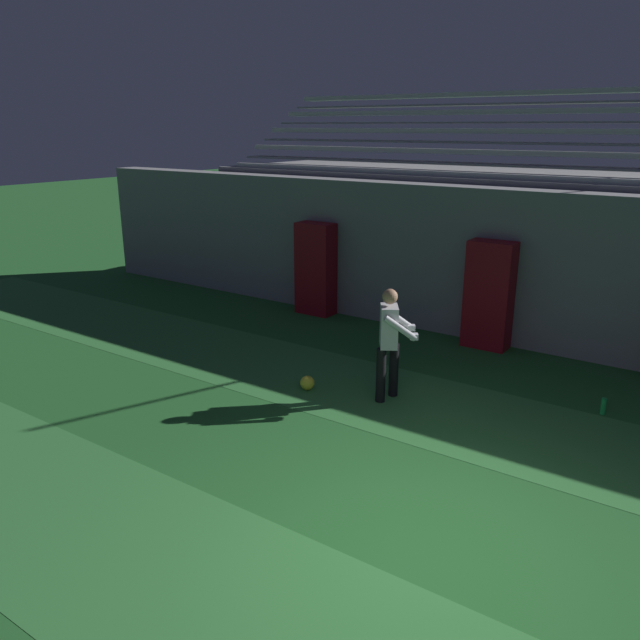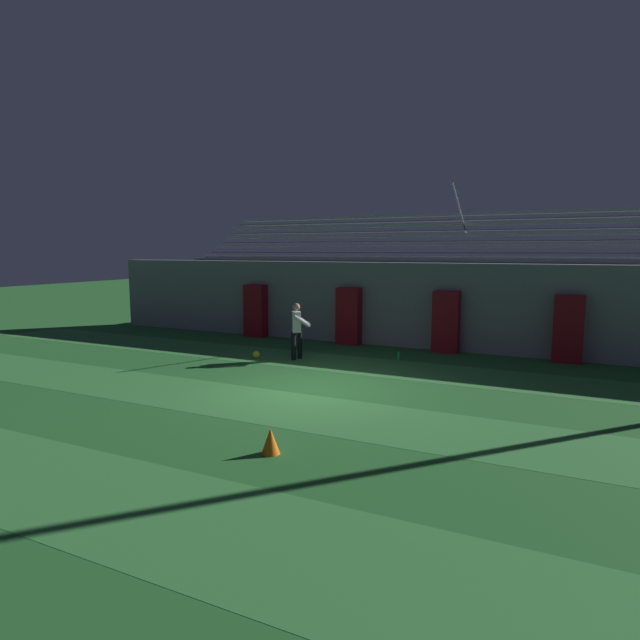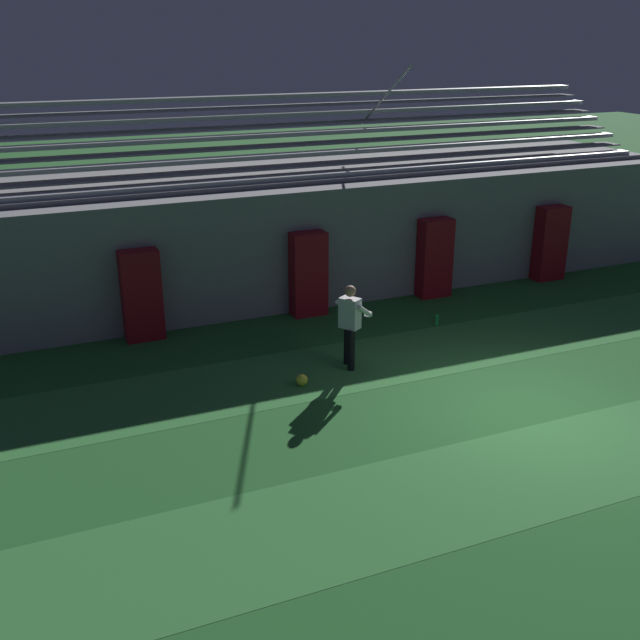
# 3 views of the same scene
# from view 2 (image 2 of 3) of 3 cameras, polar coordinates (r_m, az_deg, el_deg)

# --- Properties ---
(ground_plane) EXTENTS (80.00, 80.00, 0.00)m
(ground_plane) POSITION_cam_2_polar(r_m,az_deg,el_deg) (12.44, -0.69, -7.50)
(ground_plane) COLOR #236028
(turf_stripe_near) EXTENTS (28.00, 2.24, 0.01)m
(turf_stripe_near) POSITION_cam_2_polar(r_m,az_deg,el_deg) (7.88, -21.77, -17.14)
(turf_stripe_near) COLOR #337A38
(turf_stripe_near) RESTS_ON ground
(turf_stripe_mid) EXTENTS (28.00, 2.24, 0.01)m
(turf_stripe_mid) POSITION_cam_2_polar(r_m,az_deg,el_deg) (11.17, -4.24, -9.27)
(turf_stripe_mid) COLOR #337A38
(turf_stripe_mid) RESTS_ON ground
(turf_stripe_far) EXTENTS (28.00, 2.24, 0.01)m
(turf_stripe_far) POSITION_cam_2_polar(r_m,az_deg,el_deg) (15.08, 4.44, -4.84)
(turf_stripe_far) COLOR #337A38
(turf_stripe_far) RESTS_ON ground
(back_wall) EXTENTS (24.00, 0.60, 2.80)m
(back_wall) POSITION_cam_2_polar(r_m,az_deg,el_deg) (18.15, 8.61, 1.66)
(back_wall) COLOR gray
(back_wall) RESTS_ON ground
(padding_pillar_gate_left) EXTENTS (0.81, 0.44, 1.94)m
(padding_pillar_gate_left) POSITION_cam_2_polar(r_m,az_deg,el_deg) (18.26, 3.08, 0.41)
(padding_pillar_gate_left) COLOR maroon
(padding_pillar_gate_left) RESTS_ON ground
(padding_pillar_gate_right) EXTENTS (0.81, 0.44, 1.94)m
(padding_pillar_gate_right) POSITION_cam_2_polar(r_m,az_deg,el_deg) (17.24, 13.30, -0.21)
(padding_pillar_gate_right) COLOR maroon
(padding_pillar_gate_right) RESTS_ON ground
(padding_pillar_far_left) EXTENTS (0.81, 0.44, 1.94)m
(padding_pillar_far_left) POSITION_cam_2_polar(r_m,az_deg,el_deg) (20.03, -6.89, 0.99)
(padding_pillar_far_left) COLOR maroon
(padding_pillar_far_left) RESTS_ON ground
(padding_pillar_far_right) EXTENTS (0.81, 0.44, 1.94)m
(padding_pillar_far_right) POSITION_cam_2_polar(r_m,az_deg,el_deg) (16.83, 24.97, -0.89)
(padding_pillar_far_right) COLOR maroon
(padding_pillar_far_right) RESTS_ON ground
(bleacher_stand) EXTENTS (18.00, 4.05, 5.43)m
(bleacher_stand) POSITION_cam_2_polar(r_m,az_deg,el_deg) (20.38, 10.61, 2.54)
(bleacher_stand) COLOR gray
(bleacher_stand) RESTS_ON ground
(goalkeeper) EXTENTS (0.71, 0.74, 1.67)m
(goalkeeper) POSITION_cam_2_polar(r_m,az_deg,el_deg) (15.73, -2.46, -0.79)
(goalkeeper) COLOR black
(goalkeeper) RESTS_ON ground
(soccer_ball) EXTENTS (0.22, 0.22, 0.22)m
(soccer_ball) POSITION_cam_2_polar(r_m,az_deg,el_deg) (16.11, -6.80, -3.69)
(soccer_ball) COLOR yellow
(soccer_ball) RESTS_ON ground
(traffic_cone) EXTENTS (0.30, 0.30, 0.42)m
(traffic_cone) POSITION_cam_2_polar(r_m,az_deg,el_deg) (8.72, -5.30, -12.72)
(traffic_cone) COLOR orange
(traffic_cone) RESTS_ON ground
(water_bottle) EXTENTS (0.07, 0.07, 0.24)m
(water_bottle) POSITION_cam_2_polar(r_m,az_deg,el_deg) (15.94, 8.39, -3.80)
(water_bottle) COLOR green
(water_bottle) RESTS_ON ground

